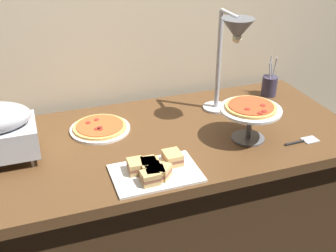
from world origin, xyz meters
TOP-DOWN VIEW (x-y plane):
  - back_wall at (0.00, 0.50)m, footprint 4.40×0.04m
  - buffet_table at (0.00, 0.00)m, footprint 1.90×0.84m
  - heat_lamp at (0.39, 0.06)m, footprint 0.15×0.31m
  - pizza_plate_front at (-0.23, 0.16)m, footprint 0.29×0.29m
  - pizza_plate_center at (0.40, -0.15)m, footprint 0.28×0.28m
  - sandwich_platter at (-0.10, -0.29)m, footprint 0.35×0.23m
  - sauce_cup_near at (0.66, 0.12)m, footprint 0.07×0.07m
  - utensil_holder at (0.75, 0.25)m, footprint 0.08×0.08m
  - serving_spatula at (0.62, -0.26)m, footprint 0.17×0.06m

SIDE VIEW (x-z plane):
  - buffet_table at x=0.00m, z-range 0.01..0.77m
  - serving_spatula at x=0.62m, z-range 0.76..0.77m
  - pizza_plate_front at x=-0.23m, z-range 0.76..0.79m
  - sauce_cup_near at x=0.66m, z-range 0.76..0.79m
  - sandwich_platter at x=-0.10m, z-range 0.76..0.82m
  - utensil_holder at x=0.75m, z-range 0.71..0.93m
  - pizza_plate_center at x=0.40m, z-range 0.81..0.99m
  - heat_lamp at x=0.39m, z-range 0.91..1.43m
  - back_wall at x=0.00m, z-range 0.00..2.40m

